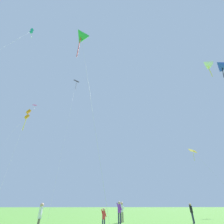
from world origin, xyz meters
TOP-DOWN VIEW (x-y plane):
  - kite_yellow_diamond at (20.69, 28.49)m, footprint 2.09×8.36m
  - kite_green_small at (-1.62, 10.30)m, footprint 5.01×5.80m
  - kite_blue_delta at (20.37, 14.30)m, footprint 3.36×6.56m
  - kite_teal_box at (-11.53, 14.85)m, footprint 3.77×8.80m
  - kite_orange_box at (-12.30, 24.02)m, footprint 3.06×6.26m
  - kite_white_distant at (13.92, 10.24)m, footprint 1.85×8.15m
  - kite_black_large at (-5.30, 28.18)m, footprint 2.09×9.89m
  - kite_pink_low at (-17.29, 34.15)m, footprint 2.43×11.43m
  - person_in_blue_jacket at (-2.04, 9.49)m, footprint 0.31×0.49m
  - person_in_red_shirt at (10.64, 15.54)m, footprint 0.47×0.39m
  - person_near_tree at (3.40, 14.87)m, footprint 0.52×0.41m
  - person_foreground_watcher at (3.91, 17.04)m, footprint 0.58×0.25m
  - person_child_small at (1.84, 10.82)m, footprint 0.42×0.21m

SIDE VIEW (x-z plane):
  - person_child_small at x=1.84m, z-range 0.13..1.45m
  - person_in_blue_jacket at x=-2.04m, z-range 0.16..1.76m
  - person_in_red_shirt at x=10.64m, z-range 0.17..1.84m
  - person_foreground_watcher at x=3.91m, z-range 0.18..1.97m
  - person_near_tree at x=3.40m, z-range 0.18..1.98m
  - kite_yellow_diamond at x=20.69m, z-range 4.81..16.68m
  - kite_orange_box at x=-12.30m, z-range 7.40..24.38m
  - kite_white_distant at x=13.92m, z-range 7.79..24.75m
  - kite_green_small at x=-1.62m, z-range 9.66..31.18m
  - kite_blue_delta at x=20.37m, z-range 9.98..32.20m
  - kite_pink_low at x=-17.29m, z-range 9.93..35.59m
  - kite_black_large at x=-5.30m, z-range 12.23..41.78m
  - kite_teal_box at x=-11.53m, z-range 12.90..41.23m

